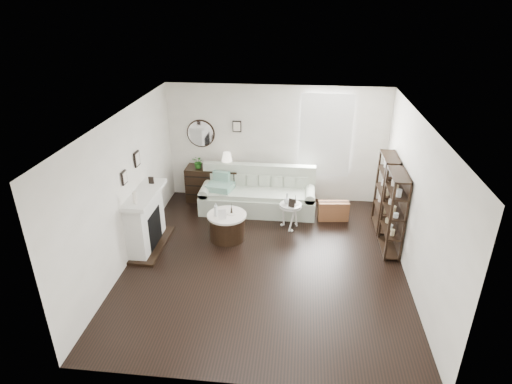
# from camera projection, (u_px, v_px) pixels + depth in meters

# --- Properties ---
(room) EXTENTS (5.50, 5.50, 5.50)m
(room) POSITION_uv_depth(u_px,v_px,m) (309.00, 135.00, 9.58)
(room) COLOR black
(room) RESTS_ON ground
(fireplace) EXTENTS (0.50, 1.40, 1.84)m
(fireplace) POSITION_uv_depth(u_px,v_px,m) (146.00, 222.00, 8.18)
(fireplace) COLOR white
(fireplace) RESTS_ON ground
(shelf_unit_far) EXTENTS (0.30, 0.80, 1.60)m
(shelf_unit_far) POSITION_uv_depth(u_px,v_px,m) (385.00, 193.00, 8.73)
(shelf_unit_far) COLOR black
(shelf_unit_far) RESTS_ON ground
(shelf_unit_near) EXTENTS (0.30, 0.80, 1.60)m
(shelf_unit_near) POSITION_uv_depth(u_px,v_px,m) (393.00, 213.00, 7.93)
(shelf_unit_near) COLOR black
(shelf_unit_near) RESTS_ON ground
(sofa) EXTENTS (2.56, 0.88, 0.99)m
(sofa) POSITION_uv_depth(u_px,v_px,m) (258.00, 196.00, 9.67)
(sofa) COLOR beige
(sofa) RESTS_ON ground
(quilt) EXTENTS (0.64, 0.57, 0.14)m
(quilt) POSITION_uv_depth(u_px,v_px,m) (220.00, 187.00, 9.53)
(quilt) COLOR #227C57
(quilt) RESTS_ON sofa
(suitcase) EXTENTS (0.67, 0.28, 0.43)m
(suitcase) POSITION_uv_depth(u_px,v_px,m) (333.00, 211.00, 9.26)
(suitcase) COLOR brown
(suitcase) RESTS_ON ground
(dresser) EXTENTS (1.22, 0.52, 0.82)m
(dresser) POSITION_uv_depth(u_px,v_px,m) (213.00, 184.00, 10.10)
(dresser) COLOR black
(dresser) RESTS_ON ground
(table_lamp) EXTENTS (0.30, 0.30, 0.38)m
(table_lamp) POSITION_uv_depth(u_px,v_px,m) (227.00, 161.00, 9.81)
(table_lamp) COLOR beige
(table_lamp) RESTS_ON dresser
(potted_plant) EXTENTS (0.33, 0.32, 0.30)m
(potted_plant) POSITION_uv_depth(u_px,v_px,m) (198.00, 162.00, 9.85)
(potted_plant) COLOR #24631C
(potted_plant) RESTS_ON dresser
(drum_table) EXTENTS (0.78, 0.78, 0.54)m
(drum_table) POSITION_uv_depth(u_px,v_px,m) (227.00, 226.00, 8.55)
(drum_table) COLOR black
(drum_table) RESTS_ON ground
(pedestal_table) EXTENTS (0.46, 0.46, 0.56)m
(pedestal_table) POSITION_uv_depth(u_px,v_px,m) (291.00, 206.00, 8.82)
(pedestal_table) COLOR silver
(pedestal_table) RESTS_ON ground
(eiffel_drum) EXTENTS (0.14, 0.14, 0.19)m
(eiffel_drum) POSITION_uv_depth(u_px,v_px,m) (231.00, 209.00, 8.43)
(eiffel_drum) COLOR black
(eiffel_drum) RESTS_ON drum_table
(bottle_drum) EXTENTS (0.06, 0.06, 0.28)m
(bottle_drum) POSITION_uv_depth(u_px,v_px,m) (216.00, 210.00, 8.32)
(bottle_drum) COLOR silver
(bottle_drum) RESTS_ON drum_table
(card_frame_drum) EXTENTS (0.16, 0.10, 0.20)m
(card_frame_drum) POSITION_uv_depth(u_px,v_px,m) (222.00, 214.00, 8.22)
(card_frame_drum) COLOR white
(card_frame_drum) RESTS_ON drum_table
(eiffel_ped) EXTENTS (0.12, 0.12, 0.17)m
(eiffel_ped) POSITION_uv_depth(u_px,v_px,m) (295.00, 200.00, 8.78)
(eiffel_ped) COLOR black
(eiffel_ped) RESTS_ON pedestal_table
(flask_ped) EXTENTS (0.13, 0.13, 0.24)m
(flask_ped) POSITION_uv_depth(u_px,v_px,m) (287.00, 198.00, 8.78)
(flask_ped) COLOR silver
(flask_ped) RESTS_ON pedestal_table
(card_frame_ped) EXTENTS (0.14, 0.09, 0.18)m
(card_frame_ped) POSITION_uv_depth(u_px,v_px,m) (292.00, 203.00, 8.65)
(card_frame_ped) COLOR black
(card_frame_ped) RESTS_ON pedestal_table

